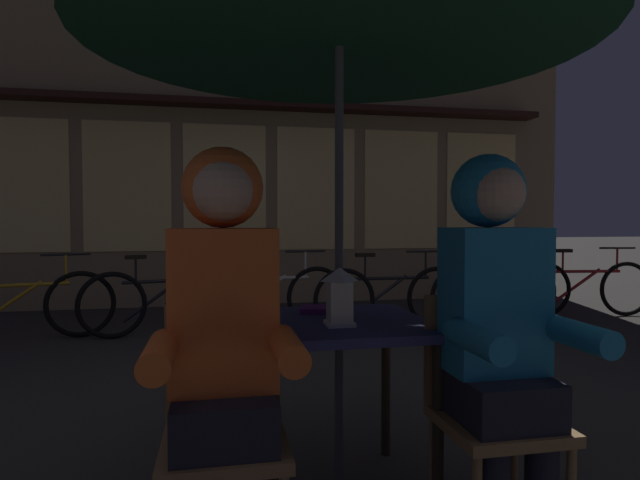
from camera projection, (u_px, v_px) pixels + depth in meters
The scene contains 15 objects.
cafe_table at pixel (339, 344), 2.19m from camera, with size 0.72×0.72×0.74m.
patio_umbrella at pixel (339, 0), 2.14m from camera, with size 2.10×2.10×2.31m.
lantern at pixel (339, 295), 2.06m from camera, with size 0.11×0.11×0.23m.
chair_left at pixel (224, 420), 1.74m from camera, with size 0.40×0.40×0.87m.
chair_right at pixel (488, 401), 1.93m from camera, with size 0.40×0.40×0.87m.
person_left_hooded at pixel (224, 317), 1.67m from camera, with size 0.45×0.56×1.40m.
person_right_hooded at pixel (497, 307), 1.86m from camera, with size 0.45×0.56×1.40m.
shopfront_building at pixel (224, 83), 7.31m from camera, with size 10.00×0.93×6.20m.
bicycle_nearest at pixel (21, 306), 4.94m from camera, with size 1.65×0.43×0.84m.
bicycle_second at pixel (166, 300), 5.29m from camera, with size 1.65×0.42×0.84m.
bicycle_third at pixel (270, 297), 5.51m from camera, with size 1.68×0.19×0.84m.
bicycle_fourth at pixel (391, 297), 5.53m from camera, with size 1.68×0.08×0.84m.
bicycle_fifth at pixel (496, 294), 5.77m from camera, with size 1.67×0.30×0.84m.
bicycle_furthest at pixel (585, 288), 6.27m from camera, with size 1.67×0.28×0.84m.
book at pixel (323, 309), 2.37m from camera, with size 0.20×0.14×0.02m, color #661E7A.
Camera 1 is at (-0.50, -2.12, 1.16)m, focal length 29.31 mm.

